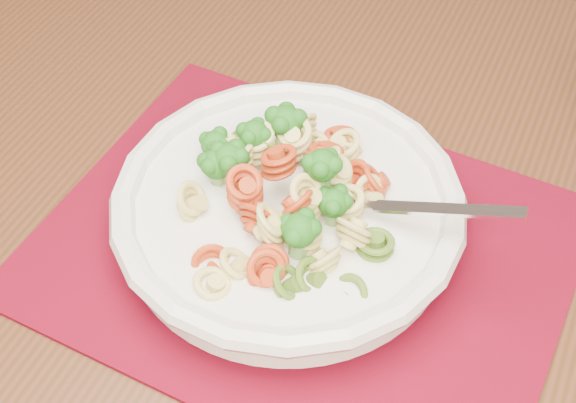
% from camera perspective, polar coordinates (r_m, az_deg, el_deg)
% --- Properties ---
extents(dining_table, '(1.66, 1.17, 0.72)m').
position_cam_1_polar(dining_table, '(0.76, -0.90, -1.87)').
color(dining_table, '#4C2515').
rests_on(dining_table, ground).
extents(placemat, '(0.44, 0.37, 0.00)m').
position_cam_1_polar(placemat, '(0.63, 1.09, -3.40)').
color(placemat, '#620415').
rests_on(placemat, dining_table).
extents(pasta_bowl, '(0.27, 0.27, 0.05)m').
position_cam_1_polar(pasta_bowl, '(0.62, 0.00, -0.57)').
color(pasta_bowl, silver).
rests_on(pasta_bowl, placemat).
extents(pasta_broccoli_heap, '(0.23, 0.23, 0.06)m').
position_cam_1_polar(pasta_broccoli_heap, '(0.61, 0.00, 0.38)').
color(pasta_broccoli_heap, '#CEC166').
rests_on(pasta_broccoli_heap, pasta_bowl).
extents(fork, '(0.18, 0.04, 0.08)m').
position_cam_1_polar(fork, '(0.60, 4.06, -0.21)').
color(fork, silver).
rests_on(fork, pasta_bowl).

